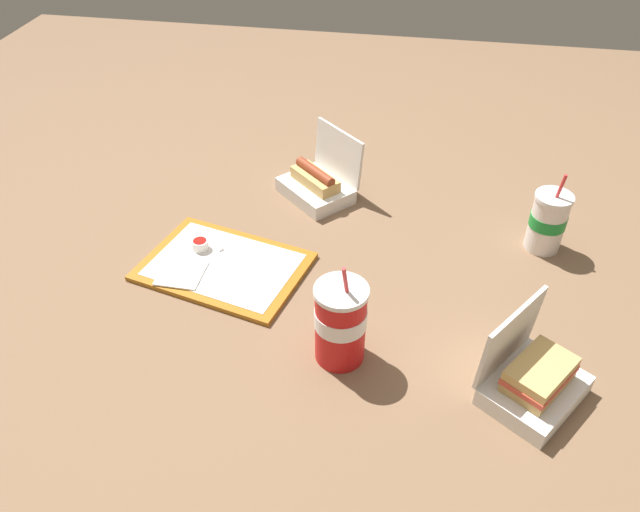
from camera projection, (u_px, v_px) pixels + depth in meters
The scene contains 9 objects.
ground_plane at pixel (321, 274), 1.45m from camera, with size 3.20×3.20×0.00m, color brown.
food_tray at pixel (224, 266), 1.46m from camera, with size 0.42×0.34×0.01m.
ketchup_cup at pixel (200, 244), 1.50m from camera, with size 0.04×0.04×0.02m.
napkin_stack at pixel (181, 273), 1.43m from camera, with size 0.10×0.10×0.00m, color white.
plastic_fork at pixel (211, 239), 1.53m from camera, with size 0.11×0.01×0.01m, color white.
clamshell_hotdog_left at pixel (318, 183), 1.68m from camera, with size 0.24×0.24×0.18m.
clamshell_sandwich_center at pixel (533, 379), 1.15m from camera, with size 0.23×0.24×0.18m.
soda_cup_right at pixel (340, 322), 1.20m from camera, with size 0.10×0.10×0.24m.
soda_cup_left at pixel (548, 221), 1.48m from camera, with size 0.09×0.09×0.21m.
Camera 1 is at (0.19, -1.08, 0.95)m, focal length 35.00 mm.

